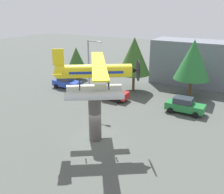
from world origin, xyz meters
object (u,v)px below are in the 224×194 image
Objects in this scene: floatplane_monument at (96,77)px; car_near_blue at (67,82)px; streetlight_primary at (90,68)px; car_far_green at (185,105)px; display_pedestal at (95,118)px; tree_center_back at (193,60)px; tree_west at (76,59)px; storefront_building at (205,64)px; tree_east at (134,56)px; car_mid_red at (112,93)px.

floatplane_monument reaches higher than car_near_blue.
floatplane_monument is 8.97m from streetlight_primary.
car_near_blue is 1.00× the size of car_far_green.
display_pedestal reaches higher than car_far_green.
tree_center_back is at bearing 16.08° from car_near_blue.
tree_west is (-13.54, 15.29, 1.28)m from display_pedestal.
storefront_building is at bearing 43.23° from floatplane_monument.
floatplane_monument reaches higher than tree_east.
car_near_blue is 0.81× the size of tree_west.
car_far_green is 11.53m from streetlight_primary.
storefront_building reaches higher than car_near_blue.
car_far_green is at bearing -27.84° from tree_east.
storefront_building reaches higher than display_pedestal.
car_near_blue is 8.05m from car_mid_red.
tree_east is 7.64m from tree_center_back.
floatplane_monument is at bearing -102.51° from storefront_building.
tree_center_back reaches higher than tree_west.
car_mid_red is at bearing -100.67° from tree_east.
tree_east is at bearing -5.12° from tree_west.
car_far_green is 0.81× the size of tree_west.
display_pedestal is 20.47m from tree_west.
display_pedestal is at bearing -68.25° from car_mid_red.
car_far_green is (5.31, 9.95, -1.17)m from display_pedestal.
streetlight_primary is at bearing -107.31° from tree_east.
streetlight_primary reaches higher than car_mid_red.
tree_west is 10.68m from tree_east.
tree_west is at bearing 131.53° from display_pedestal.
streetlight_primary is 12.82m from tree_center_back.
tree_west is 18.17m from tree_center_back.
streetlight_primary is at bearing 93.09° from floatplane_monument.
floatplane_monument reaches higher than display_pedestal.
display_pedestal is 0.45× the size of floatplane_monument.
floatplane_monument is at bearing -52.65° from streetlight_primary.
tree_center_back is (4.55, 15.35, 2.93)m from display_pedestal.
display_pedestal is 0.54× the size of streetlight_primary.
tree_center_back is (-0.76, 5.40, 4.10)m from car_far_green.
streetlight_primary reaches higher than tree_center_back.
floatplane_monument is (0.11, 0.07, 3.72)m from display_pedestal.
display_pedestal is at bearing -118.11° from car_far_green.
car_mid_red is at bearing -29.87° from tree_west.
floatplane_monument is at bearing -77.64° from tree_east.
tree_west is at bearing -179.82° from tree_center_back.
streetlight_primary reaches higher than tree_east.
car_mid_red is at bearing -146.43° from tree_center_back.
car_near_blue is at bearing 173.85° from car_mid_red.
storefront_building is (8.86, 12.25, 2.38)m from car_mid_red.
tree_center_back is (8.44, 5.60, 4.10)m from car_mid_red.
tree_west is at bearing 150.13° from car_mid_red.
floatplane_monument is at bearing -67.56° from car_mid_red.
tree_center_back is at bearing 98.01° from car_far_green.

